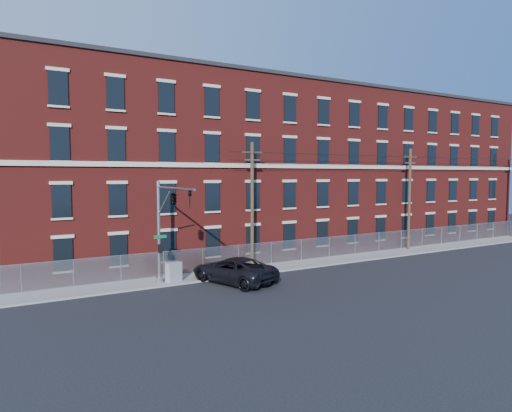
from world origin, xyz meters
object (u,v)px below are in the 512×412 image
at_px(traffic_signal_mast, 170,209).
at_px(pickup_truck, 233,270).
at_px(utility_cabinet, 174,272).
at_px(utility_pole_near, 252,203).

xyz_separation_m(traffic_signal_mast, pickup_truck, (4.63, 0.15, -4.49)).
bearing_deg(traffic_signal_mast, utility_cabinet, 65.47).
bearing_deg(utility_cabinet, utility_pole_near, -6.34).
xyz_separation_m(utility_pole_near, utility_cabinet, (-7.08, -1.40, -4.54)).
height_order(pickup_truck, utility_cabinet, pickup_truck).
relative_size(traffic_signal_mast, pickup_truck, 1.08).
height_order(traffic_signal_mast, utility_pole_near, utility_pole_near).
bearing_deg(pickup_truck, traffic_signal_mast, -17.17).
distance_m(traffic_signal_mast, pickup_truck, 6.46).
bearing_deg(pickup_truck, utility_cabinet, -45.73).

